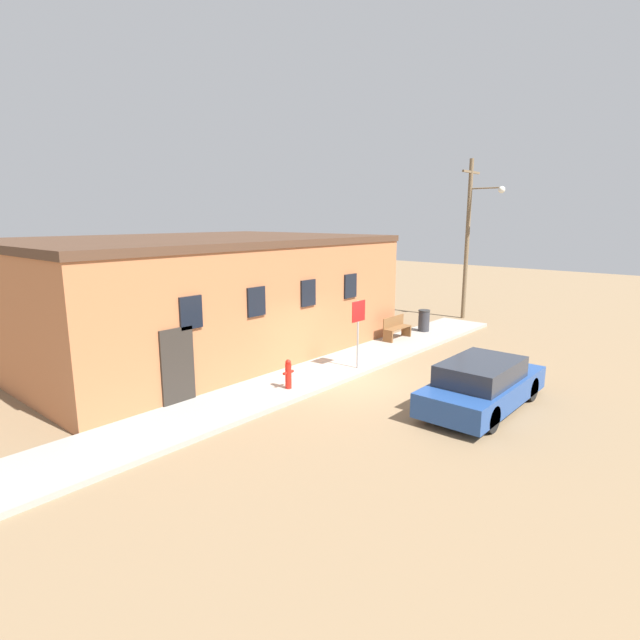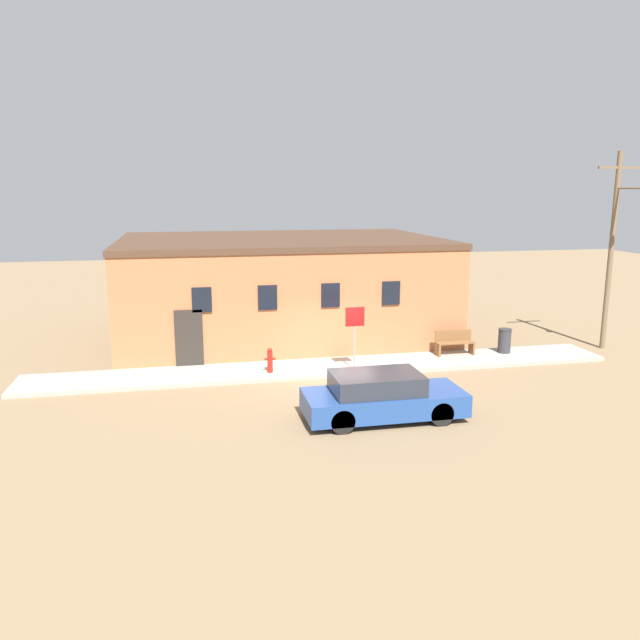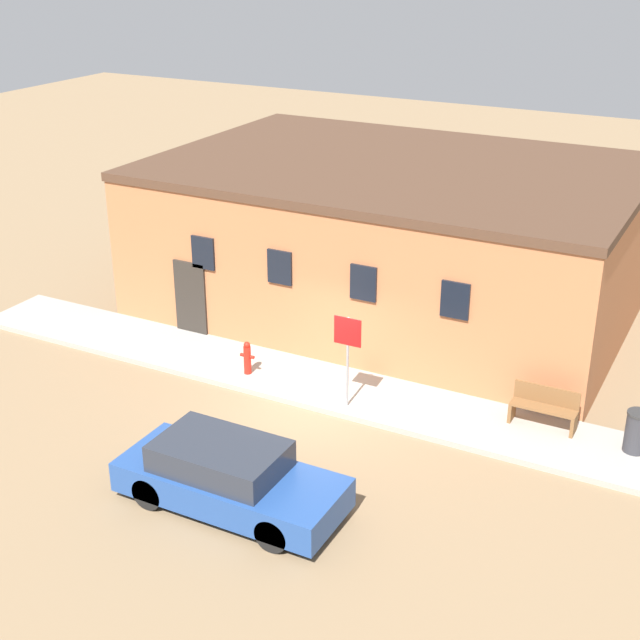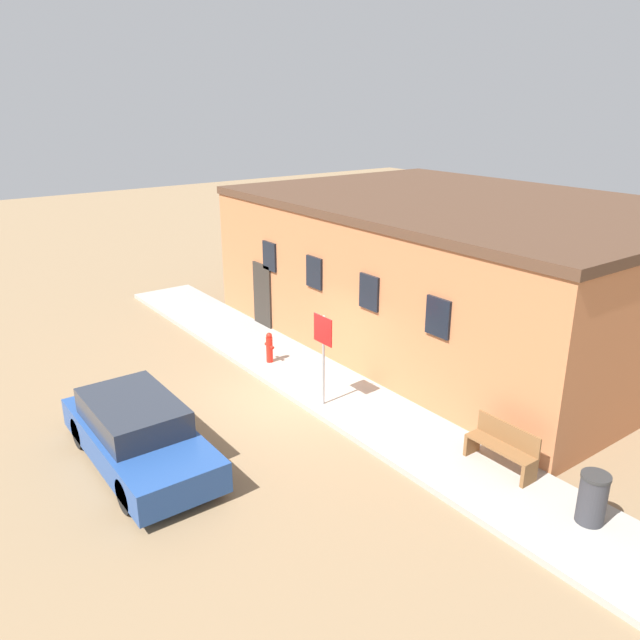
{
  "view_description": "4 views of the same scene",
  "coord_description": "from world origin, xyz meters",
  "px_view_note": "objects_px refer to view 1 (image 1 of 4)",
  "views": [
    {
      "loc": [
        -12.08,
        -9.11,
        5.06
      ],
      "look_at": [
        -0.24,
        1.11,
        1.85
      ],
      "focal_mm": 28.0,
      "sensor_mm": 36.0,
      "label": 1
    },
    {
      "loc": [
        -4.78,
        -20.17,
        6.44
      ],
      "look_at": [
        -0.24,
        1.11,
        1.85
      ],
      "focal_mm": 35.0,
      "sensor_mm": 36.0,
      "label": 2
    },
    {
      "loc": [
        8.88,
        -16.27,
        10.52
      ],
      "look_at": [
        -0.24,
        1.11,
        1.85
      ],
      "focal_mm": 50.0,
      "sensor_mm": 36.0,
      "label": 3
    },
    {
      "loc": [
        11.79,
        -7.78,
        7.19
      ],
      "look_at": [
        -0.24,
        1.11,
        1.85
      ],
      "focal_mm": 35.0,
      "sensor_mm": 36.0,
      "label": 4
    }
  ],
  "objects_px": {
    "trash_bin": "(424,320)",
    "bench": "(396,328)",
    "stop_sign": "(358,321)",
    "utility_pole": "(470,233)",
    "parked_car": "(483,385)",
    "fire_hydrant": "(288,374)"
  },
  "relations": [
    {
      "from": "trash_bin",
      "to": "parked_car",
      "type": "bearing_deg",
      "value": -140.64
    },
    {
      "from": "stop_sign",
      "to": "bench",
      "type": "xyz_separation_m",
      "value": [
        4.35,
        1.25,
        -1.14
      ]
    },
    {
      "from": "bench",
      "to": "parked_car",
      "type": "distance_m",
      "value": 7.44
    },
    {
      "from": "utility_pole",
      "to": "parked_car",
      "type": "height_order",
      "value": "utility_pole"
    },
    {
      "from": "stop_sign",
      "to": "utility_pole",
      "type": "distance_m",
      "value": 11.34
    },
    {
      "from": "bench",
      "to": "parked_car",
      "type": "relative_size",
      "value": 0.33
    },
    {
      "from": "fire_hydrant",
      "to": "parked_car",
      "type": "height_order",
      "value": "parked_car"
    },
    {
      "from": "bench",
      "to": "utility_pole",
      "type": "xyz_separation_m",
      "value": [
        6.62,
        -0.0,
        3.74
      ]
    },
    {
      "from": "stop_sign",
      "to": "bench",
      "type": "bearing_deg",
      "value": 15.98
    },
    {
      "from": "bench",
      "to": "utility_pole",
      "type": "relative_size",
      "value": 0.19
    },
    {
      "from": "trash_bin",
      "to": "stop_sign",
      "type": "bearing_deg",
      "value": -170.23
    },
    {
      "from": "utility_pole",
      "to": "trash_bin",
      "type": "bearing_deg",
      "value": -178.2
    },
    {
      "from": "trash_bin",
      "to": "utility_pole",
      "type": "distance_m",
      "value": 5.91
    },
    {
      "from": "fire_hydrant",
      "to": "bench",
      "type": "relative_size",
      "value": 0.59
    },
    {
      "from": "utility_pole",
      "to": "bench",
      "type": "bearing_deg",
      "value": 179.98
    },
    {
      "from": "trash_bin",
      "to": "utility_pole",
      "type": "bearing_deg",
      "value": 1.8
    },
    {
      "from": "bench",
      "to": "parked_car",
      "type": "xyz_separation_m",
      "value": [
        -4.76,
        -5.72,
        0.06
      ]
    },
    {
      "from": "stop_sign",
      "to": "utility_pole",
      "type": "relative_size",
      "value": 0.29
    },
    {
      "from": "fire_hydrant",
      "to": "stop_sign",
      "type": "xyz_separation_m",
      "value": [
        2.96,
        -0.33,
        1.15
      ]
    },
    {
      "from": "parked_car",
      "to": "bench",
      "type": "bearing_deg",
      "value": 50.24
    },
    {
      "from": "bench",
      "to": "stop_sign",
      "type": "bearing_deg",
      "value": -164.02
    },
    {
      "from": "trash_bin",
      "to": "bench",
      "type": "bearing_deg",
      "value": 175.87
    }
  ]
}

